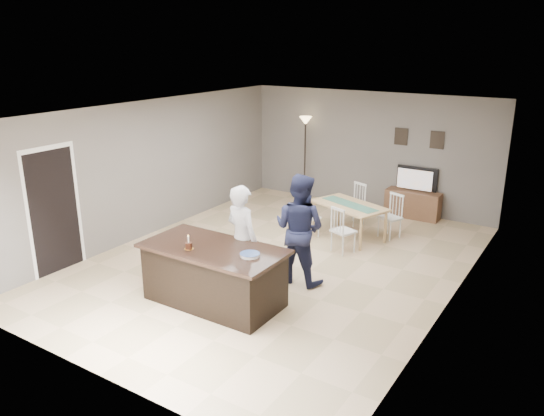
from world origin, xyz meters
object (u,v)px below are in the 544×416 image
Objects in this scene: kitchen_island at (214,275)px; dining_table at (349,210)px; tv_console at (413,204)px; floor_lamp at (305,136)px; television at (416,179)px; birthday_cake at (189,246)px; man at (299,229)px; plate_stack at (250,255)px; woman at (242,239)px.

kitchen_island is 3.69m from dining_table.
tv_console is 2.06m from dining_table.
dining_table reaches higher than tv_console.
floor_lamp is at bearing 105.74° from kitchen_island.
television reaches higher than tv_console.
man is at bearing 59.39° from birthday_cake.
tv_console is at bearing 75.96° from birthday_cake.
television is at bearing -96.06° from man.
plate_stack is at bearing 84.46° from television.
floor_lamp reaches higher than plate_stack.
woman is at bearing 55.74° from man.
woman is at bearing 134.05° from plate_stack.
television reaches higher than birthday_cake.
man reaches higher than television.
floor_lamp is at bearing 102.74° from birthday_cake.
birthday_cake is 0.11× the size of dining_table.
floor_lamp is (-2.77, -0.08, 0.72)m from television.
birthday_cake reaches higher than dining_table.
kitchen_island reaches higher than tv_console.
man is 8.46× the size of birthday_cake.
birthday_cake reaches higher than kitchen_island.
kitchen_island is 1.18× the size of man.
dining_table is at bearing -109.29° from tv_console.
kitchen_island is 1.06× the size of dining_table.
kitchen_island is 2.35× the size of television.
tv_console is at bearing 90.00° from television.
dining_table is at bearing 71.34° from television.
woman is 3.14m from dining_table.
dining_table is (0.53, 3.65, 0.12)m from kitchen_island.
tv_console is at bearing 0.26° from floor_lamp.
floor_lamp is at bearing -61.08° from man.
woman is 0.85× the size of floor_lamp.
television is 3.22× the size of plate_stack.
woman reaches higher than dining_table.
man reaches higher than kitchen_island.
tv_console is 0.66× the size of man.
birthday_cake is at bearing 76.12° from television.
dining_table is 3.01m from floor_lamp.
birthday_cake is 0.76× the size of plate_stack.
television is 2.86m from floor_lamp.
man is at bearing 88.48° from plate_stack.
tv_console is 4.29m from man.
floor_lamp is (-2.77, -0.01, 1.29)m from tv_console.
dining_table is at bearing 78.65° from birthday_cake.
dining_table is (0.78, 3.89, -0.38)m from birthday_cake.
television is (1.20, 5.64, 0.41)m from kitchen_island.
kitchen_island is 0.61m from birthday_cake.
birthday_cake reaches higher than plate_stack.
tv_console is at bearing 84.39° from plate_stack.
woman reaches higher than television.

